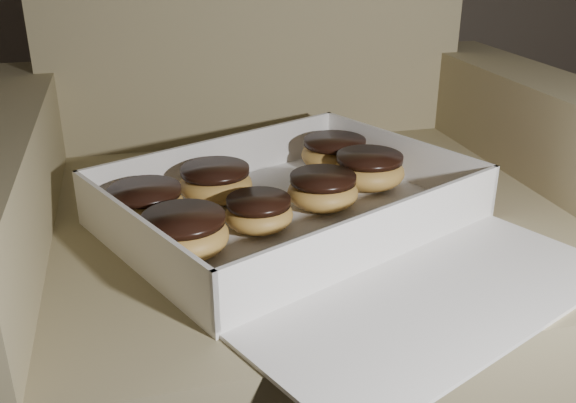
% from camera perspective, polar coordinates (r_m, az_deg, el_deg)
% --- Properties ---
extents(armchair, '(0.93, 0.79, 0.98)m').
position_cam_1_polar(armchair, '(1.03, 0.51, -5.33)').
color(armchair, '#988961').
rests_on(armchair, floor).
extents(bakery_box, '(0.62, 0.66, 0.07)m').
position_cam_1_polar(bakery_box, '(0.83, 2.26, -1.81)').
color(bakery_box, white).
rests_on(bakery_box, armchair).
extents(donut_a, '(0.09, 0.09, 0.04)m').
position_cam_1_polar(donut_a, '(0.81, -2.62, -1.01)').
color(donut_a, gold).
rests_on(donut_a, bakery_box).
extents(donut_b, '(0.10, 0.10, 0.05)m').
position_cam_1_polar(donut_b, '(0.87, 3.11, 1.01)').
color(donut_b, gold).
rests_on(donut_b, bakery_box).
extents(donut_c, '(0.10, 0.10, 0.05)m').
position_cam_1_polar(donut_c, '(1.01, 4.15, 4.30)').
color(donut_c, gold).
rests_on(donut_c, bakery_box).
extents(donut_d, '(0.10, 0.10, 0.05)m').
position_cam_1_polar(donut_d, '(0.90, -6.45, 1.68)').
color(donut_d, gold).
rests_on(donut_d, bakery_box).
extents(donut_e, '(0.10, 0.10, 0.05)m').
position_cam_1_polar(donut_e, '(0.85, -12.55, -0.24)').
color(donut_e, gold).
rests_on(donut_e, bakery_box).
extents(donut_f, '(0.10, 0.10, 0.05)m').
position_cam_1_polar(donut_f, '(0.95, 7.21, 2.80)').
color(donut_f, gold).
rests_on(donut_f, bakery_box).
extents(donut_g, '(0.10, 0.10, 0.05)m').
position_cam_1_polar(donut_g, '(0.76, -9.21, -2.84)').
color(donut_g, gold).
rests_on(donut_g, bakery_box).
extents(crumb_a, '(0.01, 0.01, 0.00)m').
position_cam_1_polar(crumb_a, '(0.68, -7.08, -8.52)').
color(crumb_a, black).
rests_on(crumb_a, bakery_box).
extents(crumb_b, '(0.01, 0.01, 0.00)m').
position_cam_1_polar(crumb_b, '(0.92, 13.70, -0.05)').
color(crumb_b, black).
rests_on(crumb_b, bakery_box).
extents(crumb_c, '(0.01, 0.01, 0.00)m').
position_cam_1_polar(crumb_c, '(0.73, -8.21, -6.02)').
color(crumb_c, black).
rests_on(crumb_c, bakery_box).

